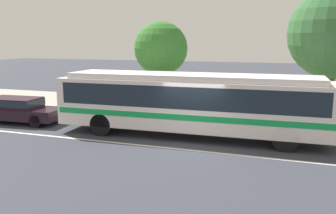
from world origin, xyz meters
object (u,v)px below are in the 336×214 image
pedestrian_waiting_near_sign (187,103)px  street_tree_mid_block (334,34)px  bus_stop_sign (303,97)px  pedestrian_walking_along_curb (310,109)px  street_tree_near_stop (161,49)px  transit_bus (191,100)px  sedan_behind_bus (17,109)px  pedestrian_standing_by_tree (167,101)px

pedestrian_waiting_near_sign → street_tree_mid_block: bearing=17.7°
bus_stop_sign → pedestrian_walking_along_curb: bearing=49.0°
street_tree_near_stop → pedestrian_waiting_near_sign: bearing=-36.4°
pedestrian_walking_along_curb → street_tree_near_stop: 8.16m
street_tree_near_stop → street_tree_mid_block: size_ratio=0.78×
transit_bus → street_tree_mid_block: (5.89, 4.15, 2.89)m
transit_bus → street_tree_near_stop: size_ratio=2.34×
transit_bus → pedestrian_walking_along_curb: bearing=25.1°
transit_bus → sedan_behind_bus: bearing=-178.3°
bus_stop_sign → street_tree_mid_block: street_tree_mid_block is taller
pedestrian_standing_by_tree → bus_stop_sign: 6.62m
sedan_behind_bus → pedestrian_standing_by_tree: pedestrian_standing_by_tree is taller
sedan_behind_bus → pedestrian_walking_along_curb: size_ratio=2.86×
street_tree_near_stop → street_tree_mid_block: street_tree_mid_block is taller
pedestrian_walking_along_curb → pedestrian_standing_by_tree: size_ratio=0.98×
bus_stop_sign → street_tree_near_stop: (-7.30, 1.54, 2.05)m
pedestrian_waiting_near_sign → street_tree_near_stop: street_tree_near_stop is taller
pedestrian_waiting_near_sign → pedestrian_walking_along_curb: pedestrian_waiting_near_sign is taller
sedan_behind_bus → street_tree_near_stop: size_ratio=0.94×
pedestrian_standing_by_tree → sedan_behind_bus: bearing=-159.8°
street_tree_near_stop → street_tree_mid_block: (8.57, 0.68, 0.76)m
sedan_behind_bus → street_tree_mid_block: street_tree_mid_block is taller
pedestrian_walking_along_curb → street_tree_mid_block: street_tree_mid_block is taller
transit_bus → pedestrian_waiting_near_sign: bearing=109.8°
transit_bus → street_tree_near_stop: (-2.67, 3.47, 2.14)m
sedan_behind_bus → pedestrian_waiting_near_sign: bearing=15.2°
pedestrian_walking_along_curb → street_tree_mid_block: (0.93, 1.83, 3.40)m
sedan_behind_bus → pedestrian_waiting_near_sign: 8.83m
pedestrian_waiting_near_sign → street_tree_near_stop: size_ratio=0.33×
sedan_behind_bus → street_tree_mid_block: (15.14, 4.43, 3.78)m
sedan_behind_bus → bus_stop_sign: bus_stop_sign is taller
pedestrian_walking_along_curb → bus_stop_sign: 0.78m
pedestrian_waiting_near_sign → pedestrian_standing_by_tree: (-1.22, 0.36, 0.01)m
bus_stop_sign → street_tree_near_stop: size_ratio=0.48×
sedan_behind_bus → street_tree_near_stop: (6.57, 3.75, 3.02)m
sedan_behind_bus → bus_stop_sign: 14.08m
transit_bus → pedestrian_walking_along_curb: transit_bus is taller
pedestrian_standing_by_tree → street_tree_mid_block: 8.72m
transit_bus → sedan_behind_bus: size_ratio=2.48×
pedestrian_standing_by_tree → street_tree_near_stop: (-0.72, 1.07, 2.62)m
street_tree_near_stop → transit_bus: bearing=-52.4°
street_tree_mid_block → street_tree_near_stop: bearing=-175.4°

